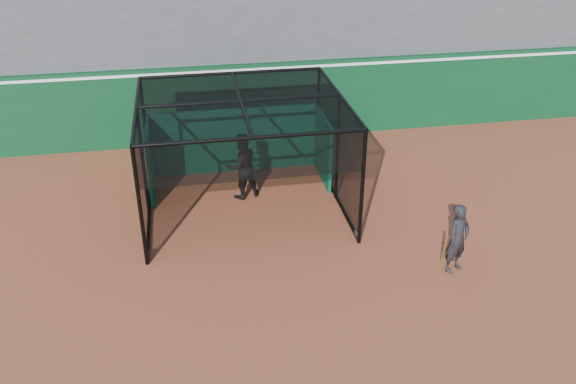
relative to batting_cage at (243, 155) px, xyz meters
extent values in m
plane|color=brown|center=(0.15, -4.03, -1.44)|extent=(120.00, 120.00, 0.00)
cube|color=#0A3B1D|center=(0.15, 4.47, -0.19)|extent=(50.00, 0.45, 2.50)
cube|color=white|center=(0.15, 4.47, 0.91)|extent=(50.00, 0.50, 0.08)
cube|color=#07492E|center=(0.00, 2.12, -0.49)|extent=(4.81, 0.10, 1.90)
cylinder|color=black|center=(-2.47, -2.07, -1.33)|extent=(0.08, 0.22, 0.22)
cylinder|color=black|center=(2.47, -2.07, -1.33)|extent=(0.08, 0.22, 0.22)
cylinder|color=black|center=(-2.47, 2.04, -1.33)|extent=(0.08, 0.22, 0.22)
cylinder|color=black|center=(2.47, 2.04, -1.33)|extent=(0.08, 0.22, 0.22)
imported|color=black|center=(0.02, 0.50, -0.54)|extent=(1.05, 0.93, 1.82)
imported|color=black|center=(4.23, -3.69, -0.63)|extent=(0.70, 0.63, 1.62)
cylinder|color=#593819|center=(3.98, -3.64, -0.89)|extent=(0.14, 0.32, 0.81)
camera|label=1|loc=(-1.35, -13.94, 6.51)|focal=38.00mm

